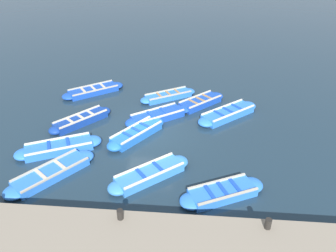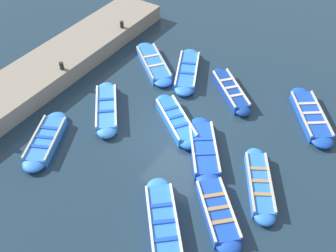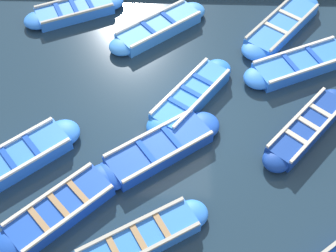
% 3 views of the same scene
% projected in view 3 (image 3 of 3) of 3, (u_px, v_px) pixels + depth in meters
% --- Properties ---
extents(ground_plane, '(120.00, 120.00, 0.00)m').
position_uv_depth(ground_plane, '(172.00, 112.00, 13.08)').
color(ground_plane, '#1C303F').
extents(boat_tucked, '(3.66, 3.16, 0.40)m').
position_uv_depth(boat_tucked, '(282.00, 26.00, 15.17)').
color(boat_tucked, blue).
rests_on(boat_tucked, ground).
extents(boat_bow_out, '(3.00, 3.36, 0.44)m').
position_uv_depth(boat_bow_out, '(159.00, 28.00, 15.08)').
color(boat_bow_out, '#3884E0').
rests_on(boat_bow_out, ground).
extents(boat_broadside, '(2.92, 3.54, 0.43)m').
position_uv_depth(boat_broadside, '(159.00, 149.00, 12.06)').
color(boat_broadside, '#1947B7').
rests_on(boat_broadside, ground).
extents(boat_end_of_row, '(3.15, 2.87, 0.46)m').
position_uv_depth(boat_end_of_row, '(307.00, 128.00, 12.47)').
color(boat_end_of_row, navy).
rests_on(boat_end_of_row, ground).
extents(boat_inner_gap, '(3.00, 3.06, 0.43)m').
position_uv_depth(boat_inner_gap, '(60.00, 209.00, 10.96)').
color(boat_inner_gap, '#1947B7').
rests_on(boat_inner_gap, ground).
extents(boat_stern_in, '(3.27, 3.59, 0.45)m').
position_uv_depth(boat_stern_in, '(10.00, 163.00, 11.76)').
color(boat_stern_in, blue).
rests_on(boat_stern_in, ground).
extents(boat_near_quay, '(3.34, 2.71, 0.46)m').
position_uv_depth(boat_near_quay, '(191.00, 96.00, 13.18)').
color(boat_near_quay, blue).
rests_on(boat_near_quay, ground).
extents(boat_alongside, '(2.27, 3.48, 0.40)m').
position_uv_depth(boat_alongside, '(75.00, 11.00, 15.67)').
color(boat_alongside, blue).
rests_on(boat_alongside, ground).
extents(boat_drifting, '(2.46, 3.42, 0.39)m').
position_uv_depth(boat_drifting, '(139.00, 241.00, 10.48)').
color(boat_drifting, blue).
rests_on(boat_drifting, ground).
extents(boat_centre, '(2.44, 3.86, 0.43)m').
position_uv_depth(boat_centre, '(301.00, 64.00, 14.04)').
color(boat_centre, blue).
rests_on(boat_centre, ground).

